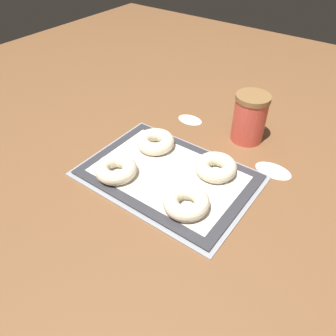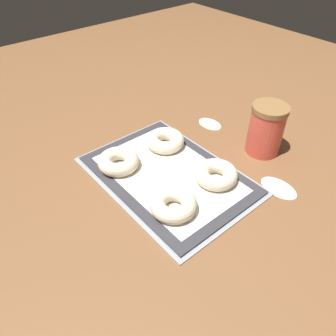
{
  "view_description": "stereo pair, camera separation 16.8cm",
  "coord_description": "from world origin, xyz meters",
  "px_view_note": "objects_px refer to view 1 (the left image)",
  "views": [
    {
      "loc": [
        0.41,
        -0.59,
        0.64
      ],
      "look_at": [
        -0.02,
        -0.01,
        0.03
      ],
      "focal_mm": 35.0,
      "sensor_mm": 36.0,
      "label": 1
    },
    {
      "loc": [
        0.53,
        -0.47,
        0.64
      ],
      "look_at": [
        -0.02,
        -0.01,
        0.03
      ],
      "focal_mm": 35.0,
      "sensor_mm": 36.0,
      "label": 2
    }
  ],
  "objects_px": {
    "bagel_front_left": "(116,169)",
    "bagel_back_right": "(216,167)",
    "bagel_back_left": "(155,142)",
    "bagel_front_right": "(186,202)",
    "baking_tray": "(168,175)",
    "flour_canister": "(250,118)"
  },
  "relations": [
    {
      "from": "bagel_front_right",
      "to": "bagel_back_right",
      "type": "height_order",
      "value": "same"
    },
    {
      "from": "flour_canister",
      "to": "bagel_back_right",
      "type": "bearing_deg",
      "value": -87.37
    },
    {
      "from": "baking_tray",
      "to": "bagel_back_left",
      "type": "relative_size",
      "value": 4.06
    },
    {
      "from": "bagel_front_right",
      "to": "flour_canister",
      "type": "distance_m",
      "value": 0.4
    },
    {
      "from": "baking_tray",
      "to": "flour_canister",
      "type": "distance_m",
      "value": 0.33
    },
    {
      "from": "bagel_front_right",
      "to": "bagel_back_left",
      "type": "distance_m",
      "value": 0.28
    },
    {
      "from": "bagel_front_left",
      "to": "baking_tray",
      "type": "bearing_deg",
      "value": 38.11
    },
    {
      "from": "bagel_back_left",
      "to": "bagel_front_right",
      "type": "bearing_deg",
      "value": -35.53
    },
    {
      "from": "bagel_front_left",
      "to": "bagel_back_left",
      "type": "xyz_separation_m",
      "value": [
        0.01,
        0.17,
        0.0
      ]
    },
    {
      "from": "baking_tray",
      "to": "bagel_back_right",
      "type": "height_order",
      "value": "bagel_back_right"
    },
    {
      "from": "baking_tray",
      "to": "bagel_front_right",
      "type": "distance_m",
      "value": 0.15
    },
    {
      "from": "flour_canister",
      "to": "bagel_back_left",
      "type": "bearing_deg",
      "value": -132.05
    },
    {
      "from": "bagel_back_left",
      "to": "bagel_back_right",
      "type": "distance_m",
      "value": 0.22
    },
    {
      "from": "baking_tray",
      "to": "bagel_front_right",
      "type": "relative_size",
      "value": 4.06
    },
    {
      "from": "bagel_front_left",
      "to": "bagel_back_right",
      "type": "height_order",
      "value": "same"
    },
    {
      "from": "bagel_back_left",
      "to": "bagel_back_right",
      "type": "relative_size",
      "value": 1.0
    },
    {
      "from": "bagel_front_left",
      "to": "bagel_back_left",
      "type": "height_order",
      "value": "same"
    },
    {
      "from": "bagel_front_right",
      "to": "bagel_back_right",
      "type": "xyz_separation_m",
      "value": [
        -0.01,
        0.17,
        0.0
      ]
    },
    {
      "from": "bagel_front_left",
      "to": "bagel_front_right",
      "type": "xyz_separation_m",
      "value": [
        0.24,
        0.01,
        0.0
      ]
    },
    {
      "from": "baking_tray",
      "to": "bagel_back_right",
      "type": "bearing_deg",
      "value": 38.1
    },
    {
      "from": "bagel_front_left",
      "to": "bagel_back_right",
      "type": "bearing_deg",
      "value": 38.1
    },
    {
      "from": "bagel_back_right",
      "to": "flour_canister",
      "type": "bearing_deg",
      "value": 92.63
    }
  ]
}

